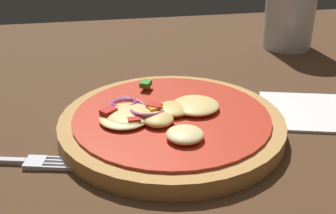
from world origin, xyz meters
TOP-DOWN VIEW (x-y plane):
  - dining_table at (0.00, 0.00)m, footprint 1.27×0.99m
  - pizza at (0.01, 0.02)m, footprint 0.23×0.23m
  - beer_glass at (0.26, 0.27)m, footprint 0.08×0.08m
  - napkin at (0.19, 0.03)m, footprint 0.14×0.13m

SIDE VIEW (x-z plane):
  - dining_table at x=0.00m, z-range 0.00..0.03m
  - napkin at x=0.19m, z-range 0.03..0.04m
  - pizza at x=0.01m, z-range 0.03..0.06m
  - beer_glass at x=0.26m, z-range 0.02..0.16m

